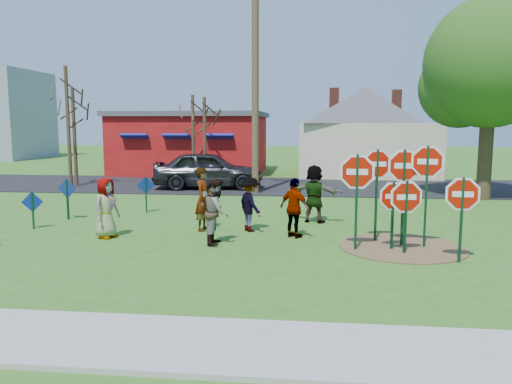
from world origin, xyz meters
The scene contains 29 objects.
ground centered at (0.00, 0.00, 0.00)m, with size 120.00×120.00×0.00m, color #36621C.
sidewalk centered at (0.00, -7.20, 0.04)m, with size 22.00×1.80×0.08m, color #9E9E99.
road centered at (0.00, 11.50, 0.02)m, with size 120.00×7.50×0.04m, color black.
dirt_patch centered at (4.50, -1.00, 0.01)m, with size 3.20×3.20×0.03m, color brown.
red_building centered at (-5.50, 17.99, 1.97)m, with size 9.40×7.69×3.90m.
cream_house centered at (5.50, 18.00, 2.92)m, with size 9.40×9.40×6.50m.
stop_sign_a centered at (4.19, -1.26, 1.23)m, with size 0.94×0.29×1.85m.
stop_sign_b centered at (3.90, -0.34, 1.87)m, with size 1.05×0.15×2.61m.
stop_sign_c centered at (4.51, -0.83, 1.83)m, with size 1.12×0.08×2.64m.
stop_sign_d centered at (5.05, -0.95, 1.98)m, with size 1.08×0.23×2.75m.
stop_sign_e centered at (4.44, -1.63, 1.28)m, with size 1.06×0.20×1.93m.
stop_sign_f centered at (5.55, -2.26, 1.45)m, with size 1.04×0.10×2.09m.
stop_sign_g centered at (3.29, -1.41, 1.75)m, with size 1.17×0.08×2.55m.
blue_diamond_b centered at (-6.09, 0.14, 0.70)m, with size 0.60×0.22×1.13m.
blue_diamond_c centered at (-5.78, 1.69, 0.84)m, with size 0.66×0.16×1.36m.
blue_diamond_d centered at (-3.63, 3.22, 0.81)m, with size 0.57×0.29×1.30m.
person_a centered at (-3.43, -0.73, 0.84)m, with size 0.82×0.53×1.68m, color #363D84.
person_b centered at (-0.98, 0.53, 0.93)m, with size 0.68×0.45×1.87m, color #246F66.
person_c centered at (-0.27, -1.09, 0.86)m, with size 0.83×0.65×1.72m, color brown.
person_d centered at (0.41, 0.55, 0.80)m, with size 1.03×0.59×1.60m, color #38373D.
person_e centered at (1.73, -0.15, 0.83)m, with size 0.97×0.40×1.66m, color #492E57.
person_f centered at (2.29, 2.10, 0.93)m, with size 1.72×0.55×1.85m, color #1F4C2A.
suv centered at (-2.78, 9.98, 0.94)m, with size 2.12×5.27×1.80m, color #2C2C31.
utility_pole centered at (-0.33, 8.58, 5.36)m, with size 2.40×0.92×10.18m.
leafy_tree centered at (9.50, 7.90, 5.33)m, with size 5.82×5.31×8.27m.
bare_tree_west centered at (-9.71, 9.79, 3.85)m, with size 1.80×1.80×5.94m.
bare_tree_east centered at (-3.42, 12.24, 2.94)m, with size 1.80×1.80×4.55m.
bare_tree_mid centered at (-9.84, 10.64, 3.20)m, with size 1.80×1.80×4.95m.
bare_tree_extra centered at (-4.26, 13.14, 3.05)m, with size 1.80×1.80×4.71m.
Camera 1 is at (2.15, -13.74, 3.11)m, focal length 35.00 mm.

